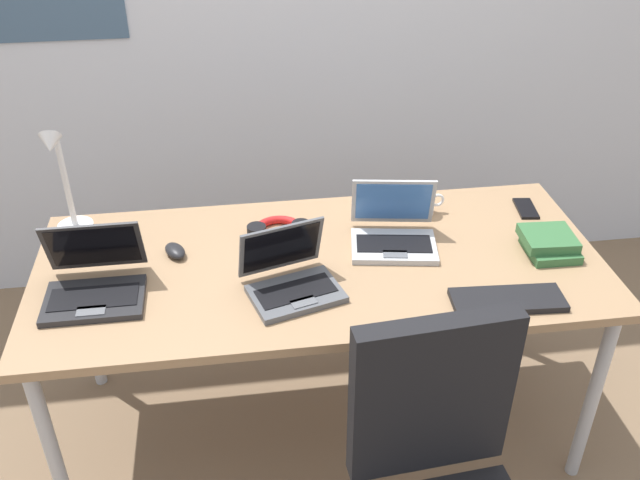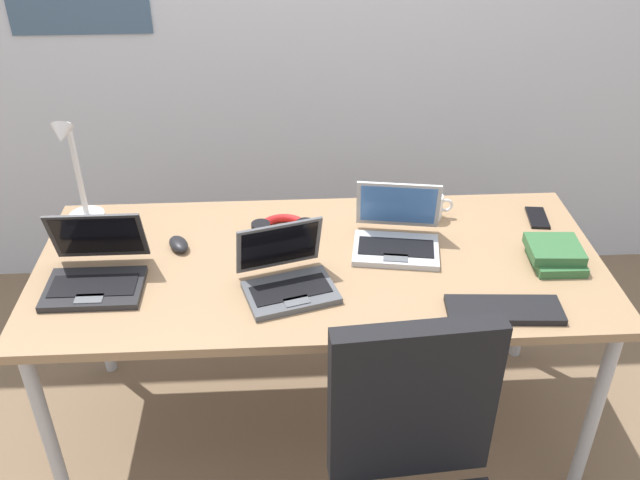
# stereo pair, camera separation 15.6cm
# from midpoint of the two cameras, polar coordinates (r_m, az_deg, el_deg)

# --- Properties ---
(ground_plane) EXTENTS (12.00, 12.00, 0.00)m
(ground_plane) POSITION_cam_midpoint_polar(r_m,az_deg,el_deg) (2.72, -1.70, -14.66)
(ground_plane) COLOR #7A6047
(desk) EXTENTS (1.80, 0.80, 0.74)m
(desk) POSITION_cam_midpoint_polar(r_m,az_deg,el_deg) (2.27, -1.98, -2.95)
(desk) COLOR #9E7A56
(desk) RESTS_ON ground_plane
(desk_lamp) EXTENTS (0.12, 0.18, 0.40)m
(desk_lamp) POSITION_cam_midpoint_polar(r_m,az_deg,el_deg) (2.44, -21.90, 4.34)
(desk_lamp) COLOR white
(desk_lamp) RESTS_ON desk
(laptop_front_left) EXTENTS (0.32, 0.30, 0.20)m
(laptop_front_left) POSITION_cam_midpoint_polar(r_m,az_deg,el_deg) (2.09, -4.49, -3.24)
(laptop_front_left) COLOR #515459
(laptop_front_left) RESTS_ON desk
(laptop_mid_desk) EXTENTS (0.31, 0.28, 0.20)m
(laptop_mid_desk) POSITION_cam_midpoint_polar(r_m,az_deg,el_deg) (2.30, 4.07, 0.59)
(laptop_mid_desk) COLOR #B7BABC
(laptop_mid_desk) RESTS_ON desk
(laptop_center) EXTENTS (0.29, 0.27, 0.21)m
(laptop_center) POSITION_cam_midpoint_polar(r_m,az_deg,el_deg) (2.20, -19.83, -3.35)
(laptop_center) COLOR #232326
(laptop_center) RESTS_ON desk
(external_keyboard) EXTENTS (0.34, 0.14, 0.02)m
(external_keyboard) POSITION_cam_midpoint_polar(r_m,az_deg,el_deg) (2.11, 12.96, -4.82)
(external_keyboard) COLOR black
(external_keyboard) RESTS_ON desk
(computer_mouse) EXTENTS (0.09, 0.11, 0.03)m
(computer_mouse) POSITION_cam_midpoint_polar(r_m,az_deg,el_deg) (2.32, -13.59, -0.91)
(computer_mouse) COLOR black
(computer_mouse) RESTS_ON desk
(cell_phone) EXTENTS (0.08, 0.14, 0.01)m
(cell_phone) POSITION_cam_midpoint_polar(r_m,az_deg,el_deg) (2.59, 14.73, 2.45)
(cell_phone) COLOR black
(cell_phone) RESTS_ON desk
(headphones) EXTENTS (0.21, 0.18, 0.04)m
(headphones) POSITION_cam_midpoint_polar(r_m,az_deg,el_deg) (2.37, -5.25, 0.72)
(headphones) COLOR red
(headphones) RESTS_ON desk
(book_stack) EXTENTS (0.17, 0.18, 0.06)m
(book_stack) POSITION_cam_midpoint_polar(r_m,az_deg,el_deg) (2.36, 16.33, -0.32)
(book_stack) COLOR #336638
(book_stack) RESTS_ON desk
(coffee_mug) EXTENTS (0.11, 0.08, 0.09)m
(coffee_mug) POSITION_cam_midpoint_polar(r_m,az_deg,el_deg) (2.48, 6.68, 3.04)
(coffee_mug) COLOR white
(coffee_mug) RESTS_ON desk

